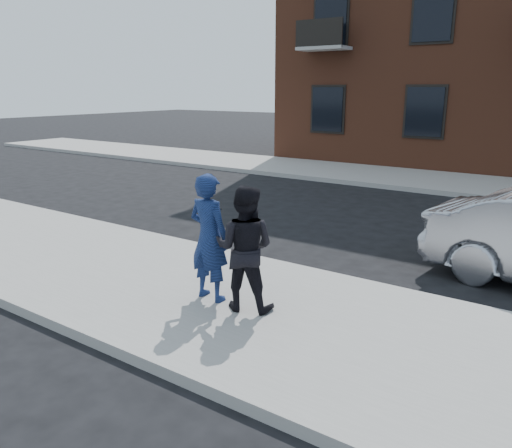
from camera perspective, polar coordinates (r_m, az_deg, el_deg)
The scene contains 5 objects.
ground at distance 6.32m, azimuth 16.36°, elevation -13.88°, with size 100.00×100.00×0.00m, color black.
near_sidewalk at distance 6.07m, azimuth 15.65°, elevation -14.28°, with size 50.00×3.50×0.15m, color gray.
near_curb at distance 7.64m, azimuth 20.12°, elevation -8.32°, with size 50.00×0.10×0.15m, color #999691.
man_hoodie at distance 6.84m, azimuth -5.36°, elevation -1.56°, with size 0.67×0.52×1.78m.
man_peacoat at distance 6.53m, azimuth -1.31°, elevation -2.80°, with size 0.97×0.85×1.68m.
Camera 1 is at (1.55, -5.33, 3.01)m, focal length 35.00 mm.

